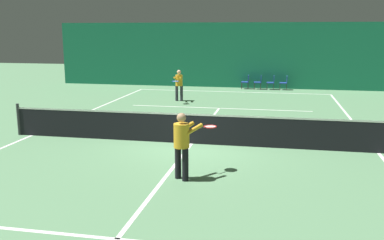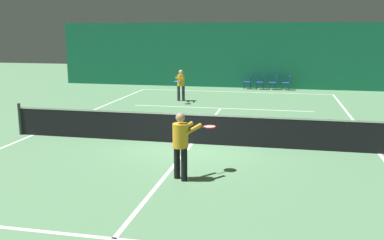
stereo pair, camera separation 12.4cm
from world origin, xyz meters
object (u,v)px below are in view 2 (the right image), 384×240
object	(u,v)px
player_near	(182,141)
courtside_chair_2	(274,82)
player_far	(181,83)
tennis_net	(192,128)
courtside_chair_3	(287,82)
courtside_chair_0	(249,81)
courtside_chair_1	(261,81)

from	to	relation	value
player_near	courtside_chair_2	world-z (taller)	player_near
player_far	tennis_net	bearing A→B (deg)	13.30
player_far	courtside_chair_3	bearing A→B (deg)	132.86
courtside_chair_3	tennis_net	bearing A→B (deg)	-12.61
courtside_chair_0	courtside_chair_2	world-z (taller)	same
courtside_chair_3	player_near	bearing A→B (deg)	-8.72
courtside_chair_0	courtside_chair_1	size ratio (longest dim) A/B	1.00
tennis_net	courtside_chair_0	size ratio (longest dim) A/B	14.29
player_near	courtside_chair_1	bearing A→B (deg)	30.82
courtside_chair_2	player_near	bearing A→B (deg)	-6.14
tennis_net	player_near	bearing A→B (deg)	-82.19
courtside_chair_0	courtside_chair_3	bearing A→B (deg)	90.00
player_near	courtside_chair_2	xyz separation A→B (m)	(1.79, 16.61, -0.45)
player_near	courtside_chair_3	world-z (taller)	player_near
courtside_chair_1	tennis_net	bearing A→B (deg)	-6.27
tennis_net	courtside_chair_1	xyz separation A→B (m)	(1.47, 13.37, -0.03)
courtside_chair_1	courtside_chair_2	size ratio (longest dim) A/B	1.00
tennis_net	courtside_chair_3	world-z (taller)	tennis_net
courtside_chair_0	courtside_chair_2	xyz separation A→B (m)	(1.52, 0.00, 0.00)
player_near	courtside_chair_0	world-z (taller)	player_near
tennis_net	player_far	xyz separation A→B (m)	(-2.27, 8.06, 0.40)
player_far	courtside_chair_1	size ratio (longest dim) A/B	1.85
tennis_net	player_far	world-z (taller)	player_far
player_far	courtside_chair_3	xyz separation A→B (m)	(5.26, 5.31, -0.42)
player_far	courtside_chair_1	bearing A→B (deg)	142.46
courtside_chair_1	courtside_chair_3	size ratio (longest dim) A/B	1.00
player_near	courtside_chair_3	xyz separation A→B (m)	(2.55, 16.61, -0.45)
courtside_chair_2	player_far	bearing A→B (deg)	-40.27
player_near	courtside_chair_2	distance (m)	16.71
tennis_net	courtside_chair_2	bearing A→B (deg)	80.53
player_far	courtside_chair_0	size ratio (longest dim) A/B	1.85
courtside_chair_0	courtside_chair_2	bearing A→B (deg)	90.00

